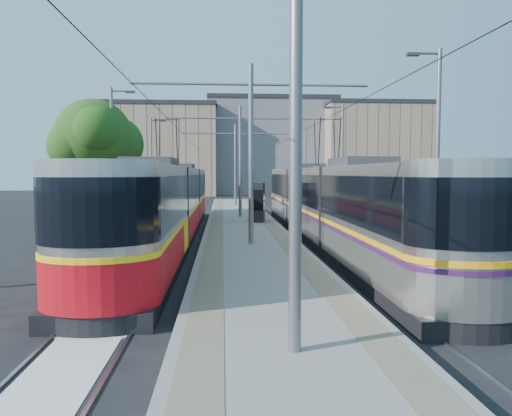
{
  "coord_description": "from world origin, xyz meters",
  "views": [
    {
      "loc": [
        -1.11,
        -11.56,
        3.07
      ],
      "look_at": [
        0.3,
        9.45,
        1.6
      ],
      "focal_mm": 35.0,
      "sensor_mm": 36.0,
      "label": 1
    }
  ],
  "objects": [
    {
      "name": "rails",
      "position": [
        0.0,
        17.0,
        0.02
      ],
      "size": [
        8.71,
        70.0,
        0.03
      ],
      "color": "gray",
      "rests_on": "ground"
    },
    {
      "name": "track_arrow",
      "position": [
        -3.6,
        -3.0,
        0.01
      ],
      "size": [
        1.2,
        5.0,
        0.01
      ],
      "primitive_type": "cube",
      "color": "silver",
      "rests_on": "ground"
    },
    {
      "name": "building_left",
      "position": [
        -10.0,
        60.0,
        6.27
      ],
      "size": [
        16.32,
        12.24,
        12.51
      ],
      "color": "tan",
      "rests_on": "ground"
    },
    {
      "name": "tram_left",
      "position": [
        -3.6,
        11.56,
        1.71
      ],
      "size": [
        2.43,
        27.81,
        5.5
      ],
      "color": "black",
      "rests_on": "ground"
    },
    {
      "name": "ground",
      "position": [
        0.0,
        0.0,
        0.0
      ],
      "size": [
        160.0,
        160.0,
        0.0
      ],
      "primitive_type": "plane",
      "color": "black",
      "rests_on": "ground"
    },
    {
      "name": "tactile_strip_right",
      "position": [
        1.45,
        17.0,
        0.3
      ],
      "size": [
        0.7,
        50.0,
        0.01
      ],
      "primitive_type": "cube",
      "color": "gray",
      "rests_on": "platform"
    },
    {
      "name": "tram_right",
      "position": [
        3.6,
        10.81,
        1.86
      ],
      "size": [
        2.43,
        28.03,
        5.5
      ],
      "color": "black",
      "rests_on": "ground"
    },
    {
      "name": "building_centre",
      "position": [
        6.0,
        64.0,
        6.95
      ],
      "size": [
        18.36,
        14.28,
        13.88
      ],
      "color": "gray",
      "rests_on": "ground"
    },
    {
      "name": "catenary",
      "position": [
        0.0,
        14.15,
        4.52
      ],
      "size": [
        9.2,
        70.0,
        7.0
      ],
      "color": "slate",
      "rests_on": "platform"
    },
    {
      "name": "tactile_strip_left",
      "position": [
        -1.45,
        17.0,
        0.3
      ],
      "size": [
        0.7,
        50.0,
        0.01
      ],
      "primitive_type": "cube",
      "color": "gray",
      "rests_on": "platform"
    },
    {
      "name": "platform",
      "position": [
        0.0,
        17.0,
        0.15
      ],
      "size": [
        4.0,
        50.0,
        0.3
      ],
      "primitive_type": "cube",
      "color": "gray",
      "rests_on": "ground"
    },
    {
      "name": "tree",
      "position": [
        -8.46,
        19.14,
        5.05
      ],
      "size": [
        5.15,
        4.76,
        7.48
      ],
      "color": "#382314",
      "rests_on": "ground"
    },
    {
      "name": "shelter",
      "position": [
        0.94,
        16.65,
        1.47
      ],
      "size": [
        0.8,
        1.11,
        2.23
      ],
      "rotation": [
        0.0,
        0.0,
        -0.19
      ],
      "color": "black",
      "rests_on": "platform"
    },
    {
      "name": "building_right",
      "position": [
        20.0,
        58.0,
        6.4
      ],
      "size": [
        14.28,
        10.2,
        12.77
      ],
      "color": "tan",
      "rests_on": "ground"
    },
    {
      "name": "street_lamps",
      "position": [
        -0.0,
        21.0,
        4.18
      ],
      "size": [
        15.18,
        38.22,
        8.0
      ],
      "color": "slate",
      "rests_on": "ground"
    }
  ]
}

